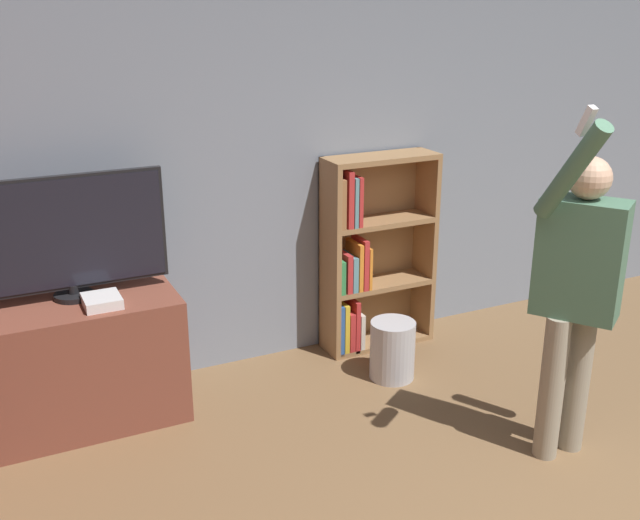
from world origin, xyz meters
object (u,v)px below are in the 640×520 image
television (67,236)px  person (578,283)px  game_console (102,301)px  bookshelf (367,258)px  waste_bin (392,350)px

television → person: 2.74m
game_console → television: bearing=123.5°
television → bookshelf: size_ratio=0.79×
television → game_console: (0.12, -0.19, -0.34)m
game_console → waste_bin: game_console is taller
game_console → waste_bin: (1.76, -0.21, -0.59)m
bookshelf → person: bearing=-79.5°
game_console → person: person is taller
game_console → bookshelf: 1.87m
television → bookshelf: 2.02m
bookshelf → waste_bin: bearing=-99.0°
waste_bin → game_console: bearing=173.3°
person → television: bearing=-157.8°
bookshelf → television: bearing=-176.6°
game_console → person: bearing=-32.0°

